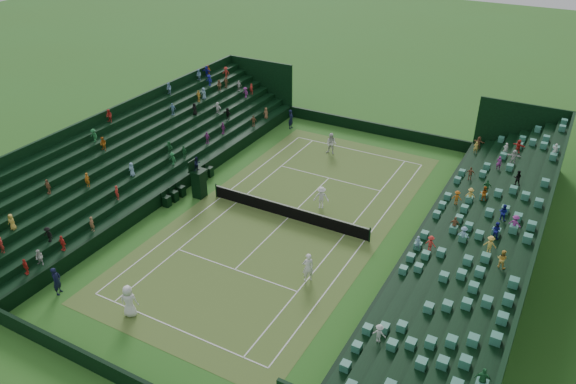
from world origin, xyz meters
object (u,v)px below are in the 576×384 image
(player_near_west, at_px, (129,301))
(player_near_east, at_px, (308,267))
(umpire_chair, at_px, (198,180))
(player_far_west, at_px, (331,144))
(player_far_east, at_px, (321,198))
(tennis_net, at_px, (288,211))

(player_near_west, xyz_separation_m, player_near_east, (6.75, 6.99, -0.03))
(umpire_chair, relative_size, player_near_east, 1.71)
(player_far_west, xyz_separation_m, player_far_east, (3.01, -8.08, -0.08))
(umpire_chair, distance_m, player_far_east, 8.70)
(player_near_west, relative_size, player_far_east, 1.15)
(tennis_net, height_order, umpire_chair, umpire_chair)
(player_near_east, distance_m, player_far_west, 16.58)
(tennis_net, bearing_deg, umpire_chair, -175.83)
(player_near_east, distance_m, player_far_east, 7.95)
(player_near_west, height_order, player_far_east, player_near_west)
(player_far_east, bearing_deg, player_near_west, -126.74)
(player_far_east, bearing_deg, player_near_east, -90.92)
(umpire_chair, xyz_separation_m, player_near_west, (4.28, -11.70, -0.39))
(umpire_chair, relative_size, player_far_west, 1.74)
(tennis_net, xyz_separation_m, player_far_west, (-1.66, 10.33, 0.37))
(player_near_west, relative_size, player_far_west, 1.05)
(umpire_chair, relative_size, player_far_east, 1.92)
(tennis_net, relative_size, umpire_chair, 3.74)
(player_far_east, bearing_deg, umpire_chair, 177.02)
(player_far_west, bearing_deg, player_near_east, -73.07)
(umpire_chair, xyz_separation_m, player_near_east, (11.02, -4.71, -0.42))
(player_near_east, bearing_deg, tennis_net, -95.25)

